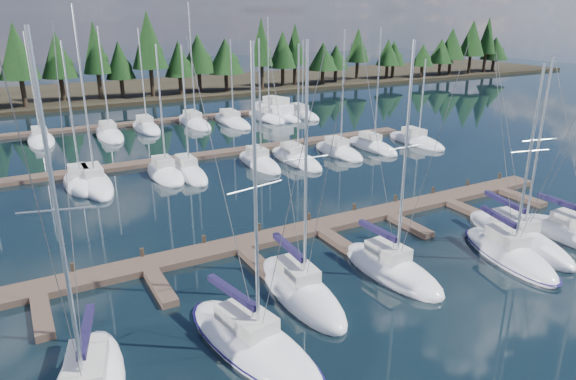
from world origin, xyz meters
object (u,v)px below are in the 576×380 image
front_sailboat_2 (300,290)px  front_sailboat_5 (517,237)px  main_dock (321,230)px  front_sailboat_4 (509,253)px  front_sailboat_3 (391,269)px  motor_yacht_right (274,114)px  front_sailboat_1 (252,342)px

front_sailboat_2 → front_sailboat_5: (16.33, -1.04, -0.02)m
main_dock → front_sailboat_4: (8.31, -8.88, 0.07)m
main_dock → front_sailboat_2: size_ratio=3.08×
front_sailboat_5 → front_sailboat_2: bearing=176.4°
front_sailboat_4 → front_sailboat_5: size_ratio=0.99×
main_dock → front_sailboat_3: 6.93m
front_sailboat_5 → motor_yacht_right: 45.39m
front_sailboat_2 → front_sailboat_4: size_ratio=1.12×
front_sailboat_1 → front_sailboat_2: size_ratio=1.01×
front_sailboat_2 → main_dock: bearing=49.9°
front_sailboat_2 → front_sailboat_5: bearing=-3.6°
front_sailboat_5 → front_sailboat_4: bearing=-151.5°
front_sailboat_4 → front_sailboat_1: bearing=-178.3°
main_dock → front_sailboat_5: 13.23m
front_sailboat_2 → front_sailboat_5: size_ratio=1.11×
front_sailboat_2 → front_sailboat_3: bearing=-4.6°
main_dock → front_sailboat_2: bearing=-130.1°
main_dock → front_sailboat_4: size_ratio=3.44×
main_dock → front_sailboat_1: 13.51m
front_sailboat_1 → front_sailboat_5: bearing=5.4°
front_sailboat_3 → front_sailboat_4: bearing=-14.2°
front_sailboat_3 → front_sailboat_5: front_sailboat_3 is taller
front_sailboat_3 → front_sailboat_2: bearing=175.4°
main_dock → front_sailboat_1: bearing=-135.8°
main_dock → front_sailboat_5: front_sailboat_5 is taller
front_sailboat_1 → motor_yacht_right: (25.42, 47.09, 0.27)m
front_sailboat_1 → front_sailboat_2: (4.28, 2.99, 0.01)m
front_sailboat_1 → front_sailboat_4: 18.01m
front_sailboat_1 → front_sailboat_4: bearing=1.7°
front_sailboat_5 → motor_yacht_right: front_sailboat_5 is taller
front_sailboat_4 → motor_yacht_right: size_ratio=1.19×
front_sailboat_1 → motor_yacht_right: 53.52m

